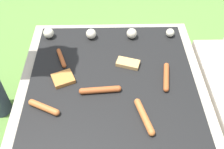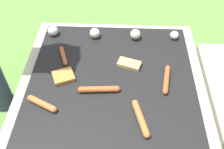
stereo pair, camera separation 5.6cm
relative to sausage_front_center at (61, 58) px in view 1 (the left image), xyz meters
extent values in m
plane|color=#567F38|center=(0.26, -0.13, -0.40)|extent=(14.00, 14.00, 0.00)
cube|color=#A89E8C|center=(0.26, -0.13, -0.21)|extent=(0.90, 0.90, 0.37)
cube|color=black|center=(0.26, -0.13, -0.02)|extent=(0.79, 0.79, 0.02)
cylinder|color=#A34C23|center=(0.00, 0.00, 0.00)|extent=(0.06, 0.12, 0.02)
sphere|color=#A34C23|center=(0.02, -0.06, 0.00)|extent=(0.02, 0.02, 0.02)
sphere|color=#A34C23|center=(-0.02, 0.06, 0.00)|extent=(0.02, 0.02, 0.02)
cylinder|color=#A34C23|center=(0.52, -0.14, 0.00)|extent=(0.05, 0.16, 0.03)
sphere|color=#A34C23|center=(0.53, -0.07, 0.00)|extent=(0.03, 0.03, 0.03)
sphere|color=#A34C23|center=(0.50, -0.22, 0.00)|extent=(0.03, 0.03, 0.03)
cylinder|color=#A34C23|center=(0.20, -0.22, 0.00)|extent=(0.17, 0.04, 0.03)
sphere|color=#A34C23|center=(0.29, -0.21, 0.00)|extent=(0.03, 0.03, 0.03)
sphere|color=#A34C23|center=(0.12, -0.23, 0.00)|extent=(0.03, 0.03, 0.03)
cylinder|color=#B7602D|center=(0.39, -0.37, 0.00)|extent=(0.07, 0.16, 0.03)
sphere|color=#B7602D|center=(0.41, -0.45, 0.00)|extent=(0.03, 0.03, 0.03)
sphere|color=#B7602D|center=(0.37, -0.29, 0.00)|extent=(0.03, 0.03, 0.03)
cylinder|color=#B7602D|center=(-0.04, -0.31, 0.00)|extent=(0.13, 0.08, 0.03)
sphere|color=#B7602D|center=(-0.10, -0.28, 0.00)|extent=(0.03, 0.03, 0.03)
sphere|color=#B7602D|center=(0.02, -0.34, 0.00)|extent=(0.03, 0.03, 0.03)
cube|color=tan|center=(0.34, -0.04, 0.00)|extent=(0.13, 0.09, 0.02)
cube|color=#B27033|center=(0.02, -0.14, 0.00)|extent=(0.12, 0.12, 0.02)
sphere|color=beige|center=(-0.09, 0.18, 0.02)|extent=(0.06, 0.06, 0.06)
sphere|color=beige|center=(0.15, 0.17, 0.02)|extent=(0.06, 0.06, 0.06)
sphere|color=beige|center=(0.37, 0.17, 0.02)|extent=(0.06, 0.06, 0.06)
sphere|color=beige|center=(0.59, 0.18, 0.01)|extent=(0.05, 0.05, 0.05)
camera|label=1|loc=(0.24, -0.98, 0.93)|focal=42.00mm
camera|label=2|loc=(0.30, -0.98, 0.93)|focal=42.00mm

